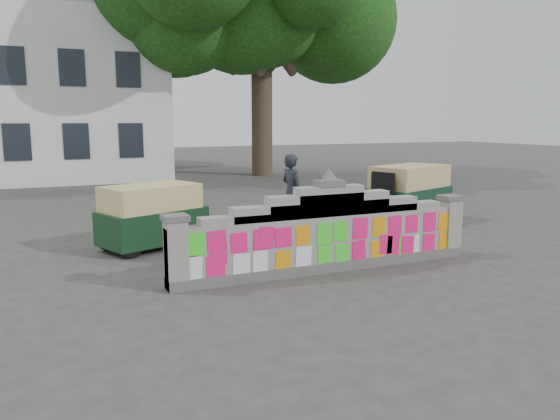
{
  "coord_description": "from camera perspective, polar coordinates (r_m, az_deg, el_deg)",
  "views": [
    {
      "loc": [
        -5.15,
        -9.15,
        2.94
      ],
      "look_at": [
        -0.59,
        1.0,
        1.1
      ],
      "focal_mm": 35.0,
      "sensor_mm": 36.0,
      "label": 1
    }
  ],
  "objects": [
    {
      "name": "cyclist_bike",
      "position": [
        13.51,
        1.24,
        -0.78
      ],
      "size": [
        2.22,
        1.17,
        1.11
      ],
      "primitive_type": "imported",
      "rotation": [
        0.0,
        0.0,
        1.79
      ],
      "color": "black",
      "rests_on": "ground"
    },
    {
      "name": "rickshaw_left",
      "position": [
        12.96,
        -13.03,
        -0.52
      ],
      "size": [
        2.73,
        1.99,
        1.47
      ],
      "rotation": [
        0.0,
        0.0,
        0.38
      ],
      "color": "#113319",
      "rests_on": "ground"
    },
    {
      "name": "rickshaw_right",
      "position": [
        16.34,
        13.2,
        1.78
      ],
      "size": [
        3.03,
        2.13,
        1.63
      ],
      "rotation": [
        0.0,
        0.0,
        3.48
      ],
      "color": "black",
      "rests_on": "ground"
    },
    {
      "name": "parapet_wall",
      "position": [
        10.72,
        5.09,
        -2.44
      ],
      "size": [
        6.48,
        0.44,
        2.01
      ],
      "color": "#4C4C49",
      "rests_on": "ground"
    },
    {
      "name": "cyclist_rider",
      "position": [
        13.45,
        1.25,
        0.84
      ],
      "size": [
        0.59,
        0.77,
        1.88
      ],
      "primitive_type": "imported",
      "rotation": [
        0.0,
        0.0,
        1.79
      ],
      "color": "#212429",
      "rests_on": "ground"
    },
    {
      "name": "pedestrian",
      "position": [
        13.18,
        4.81,
        0.03
      ],
      "size": [
        0.69,
        0.85,
        1.61
      ],
      "primitive_type": "imported",
      "rotation": [
        0.0,
        0.0,
        -1.46
      ],
      "color": "#227D23",
      "rests_on": "ground"
    },
    {
      "name": "ground",
      "position": [
        10.9,
        5.02,
        -6.29
      ],
      "size": [
        100.0,
        100.0,
        0.0
      ],
      "primitive_type": "plane",
      "color": "#383533",
      "rests_on": "ground"
    },
    {
      "name": "shade_tree",
      "position": [
        29.96,
        -1.96,
        20.94
      ],
      "size": [
        12.0,
        10.0,
        12.0
      ],
      "color": "#38281E",
      "rests_on": "ground"
    }
  ]
}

